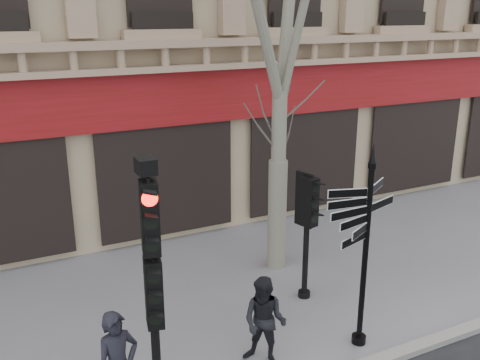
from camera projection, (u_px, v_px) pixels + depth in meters
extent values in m
plane|color=slate|center=(262.00, 342.00, 9.38)|extent=(80.00, 80.00, 0.00)
cube|color=maroon|center=(164.00, 98.00, 12.45)|extent=(28.00, 0.25, 1.30)
cube|color=tan|center=(165.00, 57.00, 11.96)|extent=(28.00, 0.35, 0.74)
cylinder|color=black|center=(365.00, 260.00, 8.88)|extent=(0.10, 0.10, 3.19)
cylinder|color=black|center=(359.00, 339.00, 9.34)|extent=(0.25, 0.25, 0.14)
cone|color=black|center=(373.00, 153.00, 8.32)|extent=(0.11, 0.11, 0.32)
cylinder|color=black|center=(154.00, 309.00, 7.08)|extent=(0.12, 0.12, 3.54)
cube|color=black|center=(153.00, 291.00, 7.00)|extent=(0.48, 0.38, 0.96)
cube|color=black|center=(149.00, 217.00, 6.68)|extent=(0.48, 0.38, 0.96)
sphere|color=#FF0C05|center=(147.00, 197.00, 6.60)|extent=(0.20, 0.20, 0.20)
cube|color=black|center=(146.00, 166.00, 6.48)|extent=(0.28, 0.32, 0.20)
cylinder|color=black|center=(306.00, 239.00, 10.48)|extent=(0.12, 0.12, 2.55)
cylinder|color=black|center=(304.00, 293.00, 10.85)|extent=(0.27, 0.27, 0.14)
cube|color=black|center=(308.00, 201.00, 10.24)|extent=(0.49, 0.40, 0.97)
cylinder|color=gray|center=(277.00, 215.00, 11.80)|extent=(0.41, 0.41, 2.50)
cylinder|color=gray|center=(279.00, 129.00, 11.21)|extent=(0.32, 0.32, 1.59)
imported|color=black|center=(265.00, 322.00, 8.60)|extent=(0.93, 0.94, 1.53)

